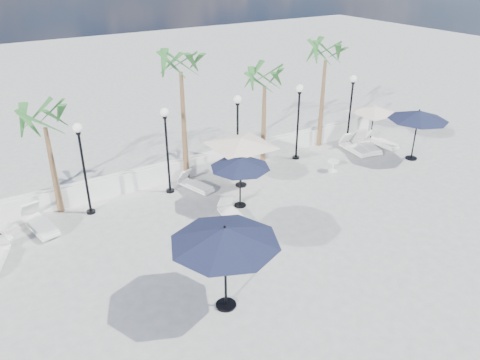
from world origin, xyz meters
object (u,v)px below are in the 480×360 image
lounger_6 (355,148)px  parasol_navy_mid (240,163)px  lounger_5 (234,216)px  parasol_navy_left (225,236)px  lounger_3 (40,224)px  parasol_cream_sq_a (241,138)px  lounger_7 (367,145)px  lounger_8 (382,142)px  parasol_navy_right (419,116)px  lounger_4 (195,185)px  parasol_cream_sq_b (375,107)px

lounger_6 → parasol_navy_mid: 8.51m
lounger_5 → parasol_navy_left: size_ratio=0.64×
lounger_3 → parasol_cream_sq_a: (8.49, -0.84, 2.01)m
lounger_5 → lounger_6: 9.45m
lounger_7 → parasol_navy_mid: (-8.94, -1.62, 1.67)m
lounger_8 → parasol_cream_sq_a: (-9.01, 0.02, 2.04)m
lounger_7 → parasol_navy_right: size_ratio=0.77×
lounger_3 → lounger_6: 15.65m
lounger_4 → parasol_navy_mid: parasol_navy_mid is taller
parasol_cream_sq_a → lounger_4: bearing=158.8°
lounger_6 → parasol_navy_right: size_ratio=0.71×
lounger_5 → lounger_8: 11.22m
lounger_3 → parasol_cream_sq_b: size_ratio=0.52×
lounger_7 → parasol_cream_sq_b: bearing=52.3°
lounger_5 → lounger_3: bearing=160.8°
lounger_7 → parasol_navy_left: (-12.53, -6.60, 2.22)m
lounger_6 → parasol_navy_left: size_ratio=0.65×
parasol_navy_mid → parasol_cream_sq_b: parasol_navy_mid is taller
parasol_navy_mid → lounger_3: bearing=162.1°
lounger_3 → lounger_7: same height
lounger_8 → parasol_cream_sq_b: bearing=87.0°
lounger_7 → parasol_cream_sq_b: 2.17m
lounger_4 → parasol_navy_right: bearing=-30.8°
lounger_7 → parasol_navy_right: bearing=-45.1°
lounger_4 → parasol_cream_sq_a: parasol_cream_sq_a is taller
lounger_7 → parasol_navy_right: 3.10m
parasol_cream_sq_b → lounger_7: bearing=-144.7°
lounger_5 → parasol_cream_sq_b: parasol_cream_sq_b is taller
lounger_7 → parasol_navy_right: parasol_navy_right is taller
lounger_6 → parasol_cream_sq_b: (1.87, 0.70, 1.72)m
parasol_cream_sq_a → parasol_cream_sq_b: parasol_cream_sq_a is taller
lounger_8 → parasol_navy_mid: bearing=-174.1°
lounger_4 → lounger_7: size_ratio=0.85×
parasol_navy_left → parasol_navy_mid: (3.59, 4.98, -0.55)m
lounger_4 → lounger_5: (0.00, -3.29, 0.02)m
lounger_5 → parasol_navy_mid: size_ratio=0.84×
lounger_4 → parasol_cream_sq_b: size_ratio=0.45×
lounger_5 → parasol_navy_left: (-2.69, -4.01, 2.24)m
lounger_5 → parasol_navy_mid: parasol_navy_mid is taller
lounger_4 → parasol_cream_sq_b: (10.94, 0.07, 1.75)m
parasol_navy_left → parasol_cream_sq_b: bearing=28.4°
parasol_cream_sq_a → parasol_cream_sq_b: (9.01, 0.82, -0.30)m
lounger_3 → lounger_7: bearing=-14.2°
lounger_6 → lounger_7: 0.78m
lounger_3 → lounger_8: size_ratio=1.14×
lounger_8 → parasol_navy_right: (0.00, -2.01, 2.07)m
parasol_navy_left → lounger_8: bearing=25.6°
lounger_5 → parasol_cream_sq_a: parasol_cream_sq_a is taller
lounger_5 → lounger_6: (9.06, 2.67, 0.00)m
parasol_navy_left → parasol_navy_right: (13.62, 4.54, -0.18)m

